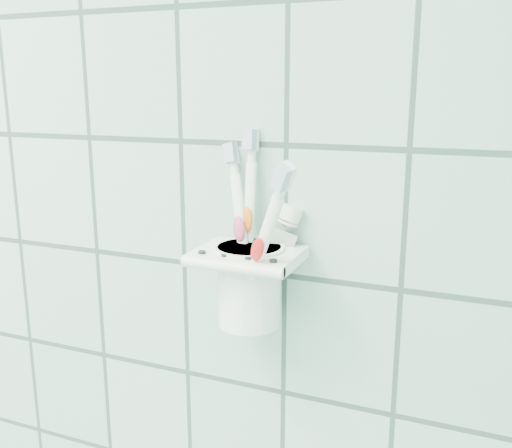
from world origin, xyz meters
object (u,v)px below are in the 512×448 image
at_px(toothbrush_blue, 245,224).
at_px(toothpaste_tube, 253,250).
at_px(cup, 249,282).
at_px(toothbrush_orange, 237,225).
at_px(toothbrush_pink, 251,232).
at_px(holder_bracket, 249,257).

distance_m(toothbrush_blue, toothpaste_tube, 0.03).
relative_size(cup, toothbrush_orange, 0.44).
distance_m(toothbrush_pink, toothbrush_orange, 0.02).
bearing_deg(toothbrush_orange, toothbrush_pink, 7.16).
xyz_separation_m(cup, toothbrush_pink, (0.01, -0.01, 0.06)).
xyz_separation_m(toothbrush_blue, toothpaste_tube, (0.01, 0.00, -0.03)).
bearing_deg(toothpaste_tube, toothbrush_orange, -126.22).
height_order(holder_bracket, toothbrush_blue, toothbrush_blue).
bearing_deg(toothbrush_orange, cup, 56.78).
relative_size(toothbrush_pink, toothpaste_tube, 1.41).
bearing_deg(toothpaste_tube, holder_bracket, -93.43).
bearing_deg(toothbrush_orange, toothpaste_tube, 77.24).
height_order(toothbrush_pink, toothbrush_blue, toothbrush_blue).
distance_m(toothbrush_orange, toothpaste_tube, 0.04).
height_order(holder_bracket, cup, same).
height_order(toothbrush_pink, toothpaste_tube, toothbrush_pink).
height_order(cup, toothbrush_orange, toothbrush_orange).
bearing_deg(toothbrush_blue, toothbrush_pink, -38.94).
bearing_deg(holder_bracket, toothpaste_tube, 91.66).
relative_size(cup, toothpaste_tube, 0.64).
bearing_deg(holder_bracket, toothbrush_blue, 132.45).
xyz_separation_m(cup, toothpaste_tube, (0.00, 0.01, 0.04)).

